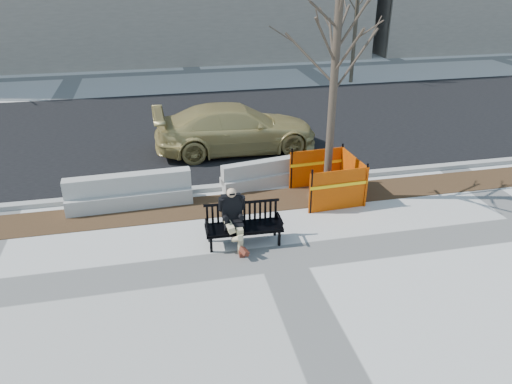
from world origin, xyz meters
The scene contains 11 objects.
ground centered at (0.00, 0.00, 0.00)m, with size 120.00×120.00×0.00m, color beige.
mulch_strip centered at (0.00, 2.60, 0.00)m, with size 40.00×1.20×0.02m, color #47301C.
asphalt_street centered at (0.00, 8.80, 0.00)m, with size 60.00×10.40×0.01m, color black.
curb centered at (0.00, 3.55, 0.06)m, with size 60.00×0.25×0.12m, color #9E9B93.
bench centered at (-0.64, 0.73, 0.00)m, with size 1.69×0.61×0.90m, color black, non-canonical shape.
seated_man centered at (-0.87, 0.78, 0.00)m, with size 0.55×0.92×1.29m, color black, non-canonical shape.
tree_fence centered at (1.88, 2.50, 0.00)m, with size 2.30×2.30×5.74m, color #E05601, non-canonical shape.
sedan centered at (0.20, 6.34, 0.00)m, with size 2.08×5.13×1.49m, color tan.
jersey_barrier_left centered at (-3.08, 3.06, 0.00)m, with size 3.05×0.61×0.88m, color #AAA89F, non-canonical shape.
jersey_barrier_right centered at (0.56, 3.56, 0.00)m, with size 2.56×0.51×0.74m, color #A3A199, non-canonical shape.
far_tree_right centered at (7.46, 14.45, 0.00)m, with size 2.06×2.06×5.55m, color #4D4231, non-canonical shape.
Camera 1 is at (-2.30, -8.16, 5.65)m, focal length 34.03 mm.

